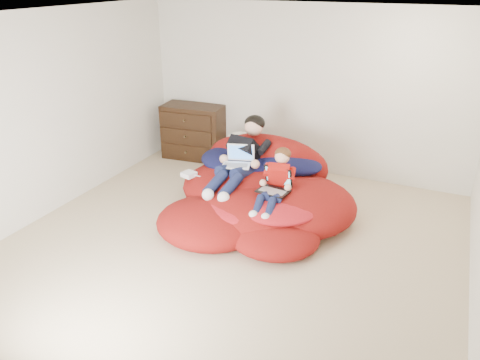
# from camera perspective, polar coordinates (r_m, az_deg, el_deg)

# --- Properties ---
(room_shell) EXTENTS (5.10, 5.10, 2.77)m
(room_shell) POSITION_cam_1_polar(r_m,az_deg,el_deg) (5.35, -0.90, -5.73)
(room_shell) COLOR tan
(room_shell) RESTS_ON ground
(dresser) EXTENTS (1.04, 0.61, 0.89)m
(dresser) POSITION_cam_1_polar(r_m,az_deg,el_deg) (7.84, -5.68, 5.88)
(dresser) COLOR black
(dresser) RESTS_ON ground
(beanbag_pile) EXTENTS (2.39, 2.47, 0.89)m
(beanbag_pile) POSITION_cam_1_polar(r_m,az_deg,el_deg) (6.04, 2.32, -1.76)
(beanbag_pile) COLOR maroon
(beanbag_pile) RESTS_ON ground
(cream_pillow) EXTENTS (0.46, 0.29, 0.29)m
(cream_pillow) POSITION_cam_1_polar(r_m,az_deg,el_deg) (6.81, 0.15, 4.70)
(cream_pillow) COLOR beige
(cream_pillow) RESTS_ON beanbag_pile
(older_boy) EXTENTS (0.45, 1.40, 0.77)m
(older_boy) POSITION_cam_1_polar(r_m,az_deg,el_deg) (6.18, 0.35, 3.29)
(older_boy) COLOR black
(older_boy) RESTS_ON beanbag_pile
(younger_boy) EXTENTS (0.31, 0.87, 0.63)m
(younger_boy) POSITION_cam_1_polar(r_m,az_deg,el_deg) (5.59, 4.42, 0.01)
(younger_boy) COLOR red
(younger_boy) RESTS_ON beanbag_pile
(laptop_white) EXTENTS (0.41, 0.39, 0.26)m
(laptop_white) POSITION_cam_1_polar(r_m,az_deg,el_deg) (6.07, -0.21, 2.52)
(laptop_white) COLOR white
(laptop_white) RESTS_ON older_boy
(laptop_black) EXTENTS (0.39, 0.37, 0.26)m
(laptop_black) POSITION_cam_1_polar(r_m,az_deg,el_deg) (5.59, 4.33, -0.53)
(laptop_black) COLOR black
(laptop_black) RESTS_ON younger_boy
(power_adapter) EXTENTS (0.20, 0.20, 0.06)m
(power_adapter) POSITION_cam_1_polar(r_m,az_deg,el_deg) (6.24, -6.24, 0.69)
(power_adapter) COLOR white
(power_adapter) RESTS_ON beanbag_pile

